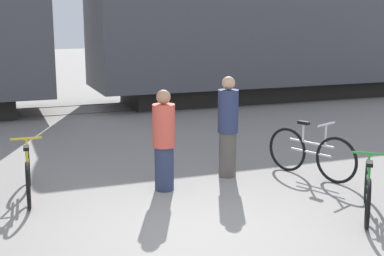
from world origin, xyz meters
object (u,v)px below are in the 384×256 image
Objects in this scene: bicycle_yellow at (28,173)px; bicycle_green at (367,190)px; bicycle_silver at (311,153)px; person_in_red at (164,141)px; freight_train at (70,12)px; person_in_navy at (228,127)px.

bicycle_green is at bearing -29.84° from bicycle_yellow.
person_in_red reaches higher than bicycle_silver.
freight_train reaches higher than person_in_navy.
freight_train is 16.17× the size of bicycle_silver.
person_in_navy is 1.08× the size of person_in_red.
person_in_red reaches higher than bicycle_yellow.
freight_train is 8.07m from person_in_red.
person_in_navy is at bearing 113.46° from bicycle_green.
freight_train is at bearing 76.45° from bicycle_yellow.
person_in_navy is at bearing -79.35° from freight_train.
bicycle_yellow is (-4.49, 0.62, -0.04)m from bicycle_silver.
bicycle_green is at bearing -98.93° from bicycle_silver.
bicycle_yellow is at bearing -33.59° from person_in_navy.
bicycle_yellow is at bearing 172.14° from bicycle_silver.
freight_train is at bearing 108.57° from bicycle_silver.
bicycle_yellow is (-1.79, -7.41, -2.40)m from freight_train.
bicycle_green is at bearing -76.18° from freight_train.
person_in_red is at bearing -17.47° from person_in_navy.
person_in_navy is (1.41, -7.51, -1.91)m from freight_train.
person_in_navy is (3.20, -0.10, 0.49)m from bicycle_yellow.
person_in_navy is 1.25m from person_in_red.
bicycle_silver is 0.92× the size of bicycle_yellow.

